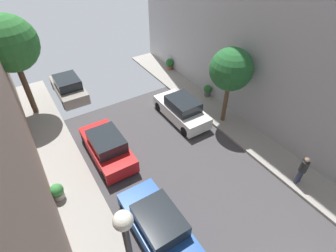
# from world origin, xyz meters

# --- Properties ---
(parked_car_left_2) EXTENTS (1.78, 4.20, 1.57)m
(parked_car_left_2) POSITION_xyz_m (-2.70, 5.90, 0.72)
(parked_car_left_2) COLOR #194799
(parked_car_left_2) RESTS_ON ground
(parked_car_left_3) EXTENTS (1.78, 4.20, 1.57)m
(parked_car_left_3) POSITION_xyz_m (-2.70, 11.34, 0.72)
(parked_car_left_3) COLOR red
(parked_car_left_3) RESTS_ON ground
(parked_car_left_4) EXTENTS (1.78, 4.20, 1.57)m
(parked_car_left_4) POSITION_xyz_m (-2.70, 18.70, 0.72)
(parked_car_left_4) COLOR gray
(parked_car_left_4) RESTS_ON ground
(parked_car_right_2) EXTENTS (1.78, 4.20, 1.57)m
(parked_car_right_2) POSITION_xyz_m (2.70, 12.00, 0.72)
(parked_car_right_2) COLOR white
(parked_car_right_2) RESTS_ON ground
(pedestrian) EXTENTS (0.40, 0.36, 1.72)m
(pedestrian) POSITION_xyz_m (4.51, 4.48, 1.07)
(pedestrian) COLOR #2D334C
(pedestrian) RESTS_ON sidewalk_right
(street_tree_0) EXTENTS (3.26, 3.26, 6.36)m
(street_tree_0) POSITION_xyz_m (-5.30, 17.81, 4.85)
(street_tree_0) COLOR brown
(street_tree_0) RESTS_ON sidewalk_left
(street_tree_1) EXTENTS (2.48, 2.48, 4.84)m
(street_tree_1) POSITION_xyz_m (4.80, 10.31, 3.72)
(street_tree_1) COLOR brown
(street_tree_1) RESTS_ON sidewalk_right
(potted_plant_1) EXTENTS (0.61, 0.61, 0.85)m
(potted_plant_1) POSITION_xyz_m (-5.76, 9.93, 0.59)
(potted_plant_1) COLOR #B2A899
(potted_plant_1) RESTS_ON sidewalk_left
(potted_plant_2) EXTENTS (0.68, 0.68, 0.93)m
(potted_plant_2) POSITION_xyz_m (5.74, 18.14, 0.65)
(potted_plant_2) COLOR brown
(potted_plant_2) RESTS_ON sidewalk_right
(potted_plant_3) EXTENTS (0.58, 0.58, 0.88)m
(potted_plant_3) POSITION_xyz_m (5.74, 13.08, 0.65)
(potted_plant_3) COLOR slate
(potted_plant_3) RESTS_ON sidewalk_right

